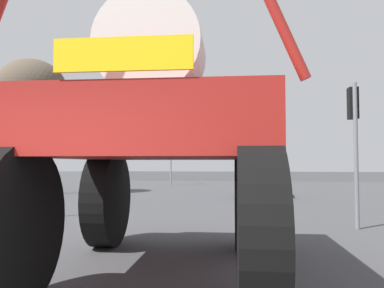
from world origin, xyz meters
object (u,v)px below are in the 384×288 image
Objects in this scene: oversize_sprayer at (160,144)px; sedan_ahead at (261,183)px; traffic_signal_near_right at (354,122)px; traffic_signal_near_left at (7,128)px; traffic_signal_far_left at (171,151)px; bare_tree_left at (32,89)px.

oversize_sprayer reaches higher than sedan_ahead.
oversize_sprayer reaches higher than traffic_signal_near_right.
oversize_sprayer is 6.43m from traffic_signal_near_right.
sedan_ahead is 9.74m from traffic_signal_near_right.
oversize_sprayer is at bearing -130.29° from traffic_signal_near_right.
traffic_signal_near_left is 1.02× the size of traffic_signal_far_left.
oversize_sprayer is 1.34× the size of sedan_ahead.
traffic_signal_near_left is 0.99× the size of traffic_signal_near_right.
traffic_signal_near_left is at bearing -93.12° from traffic_signal_far_left.
sedan_ahead is at bearing -10.38° from oversize_sprayer.
bare_tree_left is at bearing 96.00° from sedan_ahead.
oversize_sprayer is at bearing -53.10° from bare_tree_left.
bare_tree_left is (-10.31, 13.73, 3.76)m from oversize_sprayer.
traffic_signal_far_left is at bearing 114.27° from traffic_signal_near_right.
oversize_sprayer is at bearing 176.32° from sedan_ahead.
sedan_ahead is 1.12× the size of traffic_signal_near_left.
bare_tree_left reaches higher than traffic_signal_near_left.
bare_tree_left reaches higher than traffic_signal_near_right.
bare_tree_left is at bearing 34.33° from oversize_sprayer.
bare_tree_left is (-12.25, -0.40, 5.03)m from sedan_ahead.
traffic_signal_near_left reaches higher than traffic_signal_far_left.
sedan_ahead is at bearing 50.06° from traffic_signal_near_left.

